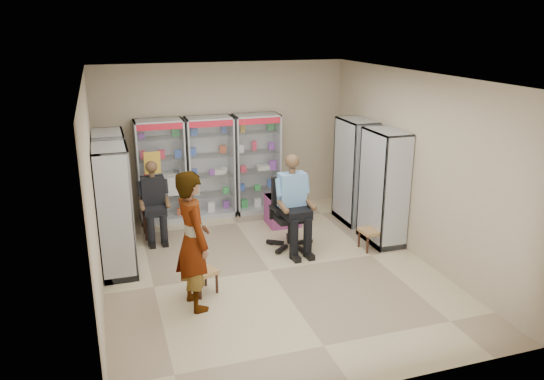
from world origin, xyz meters
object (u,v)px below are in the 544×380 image
object	(u,v)px
office_chair	(290,214)
standing_man	(193,241)
cabinet_back_left	(161,171)
woven_stool_a	(371,239)
cabinet_left_far	(113,190)
cabinet_back_right	(257,164)
wooden_chair	(154,211)
cabinet_left_near	(115,211)
cabinet_back_mid	(210,167)
woven_stool_b	(203,281)
pink_trunk	(283,210)
cabinet_right_far	(355,171)
seated_shopkeeper	(291,205)
cabinet_right_near	(384,188)

from	to	relation	value
office_chair	standing_man	size ratio (longest dim) A/B	0.64
cabinet_back_left	woven_stool_a	bearing A→B (deg)	-37.74
cabinet_back_left	cabinet_left_far	distance (m)	1.32
cabinet_back_right	wooden_chair	xyz separation A→B (m)	(-2.15, -0.73, -0.53)
woven_stool_a	office_chair	bearing A→B (deg)	158.15
cabinet_back_right	cabinet_left_near	size ratio (longest dim) A/B	1.00
cabinet_left_far	cabinet_back_mid	bearing A→B (deg)	116.32
woven_stool_b	pink_trunk	bearing A→B (deg)	48.13
cabinet_left_far	woven_stool_a	size ratio (longest dim) A/B	5.63
cabinet_left_far	woven_stool_b	bearing A→B (deg)	26.80
cabinet_back_left	cabinet_back_mid	world-z (taller)	same
cabinet_back_mid	office_chair	xyz separation A→B (m)	(0.97, -1.96, -0.39)
pink_trunk	standing_man	xyz separation A→B (m)	(-2.14, -2.53, 0.68)
cabinet_back_right	cabinet_back_mid	bearing A→B (deg)	180.00
cabinet_back_right	office_chair	bearing A→B (deg)	-89.53
woven_stool_b	cabinet_back_left	bearing A→B (deg)	93.17
cabinet_left_near	wooden_chair	world-z (taller)	cabinet_left_near
office_chair	standing_man	xyz separation A→B (m)	(-1.91, -1.48, 0.35)
cabinet_back_mid	cabinet_right_far	world-z (taller)	same
pink_trunk	standing_man	bearing A→B (deg)	-130.17
cabinet_left_near	cabinet_right_far	bearing A→B (deg)	101.41
cabinet_back_right	standing_man	size ratio (longest dim) A/B	1.04
woven_stool_a	wooden_chair	bearing A→B (deg)	153.15
cabinet_left_near	cabinet_back_left	bearing A→B (deg)	155.39
cabinet_back_left	wooden_chair	distance (m)	0.94
cabinet_back_left	cabinet_right_far	size ratio (longest dim) A/B	1.00
cabinet_back_mid	cabinet_right_far	distance (m)	2.82
cabinet_back_mid	pink_trunk	bearing A→B (deg)	-37.32
seated_shopkeeper	pink_trunk	xyz separation A→B (m)	(0.23, 1.10, -0.50)
cabinet_back_right	wooden_chair	distance (m)	2.33
office_chair	woven_stool_b	bearing A→B (deg)	-149.16
cabinet_right_far	wooden_chair	size ratio (longest dim) A/B	2.13
cabinet_back_right	cabinet_right_far	xyz separation A→B (m)	(1.63, -1.13, 0.00)
cabinet_back_left	woven_stool_b	size ratio (longest dim) A/B	5.64
cabinet_right_near	cabinet_left_far	world-z (taller)	same
cabinet_left_near	woven_stool_a	size ratio (longest dim) A/B	5.63
cabinet_back_left	cabinet_back_mid	xyz separation A→B (m)	(0.95, 0.00, 0.00)
pink_trunk	woven_stool_a	size ratio (longest dim) A/B	1.65
cabinet_left_near	wooden_chair	bearing A→B (deg)	152.39
wooden_chair	office_chair	bearing A→B (deg)	-29.62
cabinet_right_far	office_chair	distance (m)	1.86
standing_man	cabinet_left_far	bearing A→B (deg)	10.63
office_chair	pink_trunk	bearing A→B (deg)	75.08
cabinet_back_mid	cabinet_right_far	size ratio (longest dim) A/B	1.00
cabinet_back_mid	wooden_chair	distance (m)	1.50
cabinet_back_left	seated_shopkeeper	distance (m)	2.79
cabinet_back_mid	standing_man	distance (m)	3.57
cabinet_right_near	wooden_chair	bearing A→B (deg)	68.36
cabinet_back_left	cabinet_back_right	xyz separation A→B (m)	(1.90, 0.00, 0.00)
cabinet_back_left	office_chair	distance (m)	2.77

